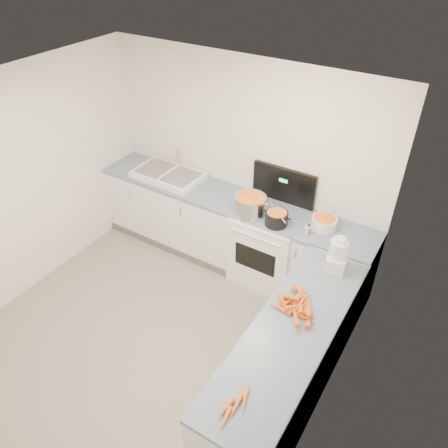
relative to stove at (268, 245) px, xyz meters
The scene contains 18 objects.
floor 1.84m from the stove, 108.07° to the right, with size 3.50×4.00×0.00m, color gray, non-canonical shape.
ceiling 2.69m from the stove, 108.07° to the right, with size 3.50×4.00×0.00m, color white, non-canonical shape.
wall_back 1.00m from the stove, 150.23° to the left, with size 3.50×2.50×0.00m, color white, non-canonical shape.
wall_right 2.21m from the stove, 54.55° to the right, with size 4.00×2.50×0.00m, color white, non-canonical shape.
counter_back 0.55m from the stove, behind, with size 3.50×0.62×0.94m.
counter_right 1.65m from the stove, 56.99° to the right, with size 0.62×2.20×0.94m.
stove is the anchor object (origin of this frame).
sink 1.54m from the stove, behind, with size 0.86×0.52×0.31m.
steel_pot 0.62m from the stove, 141.84° to the right, with size 0.34×0.34×0.25m, color silver.
black_pot 0.58m from the stove, 49.04° to the right, with size 0.24×0.24×0.17m, color black.
wooden_spoon 0.67m from the stove, 49.04° to the right, with size 0.02×0.02×0.42m, color #AD7A47.
mixing_bowl 0.80m from the stove, ahead, with size 0.26×0.26×0.12m, color white.
extract_bottle 0.74m from the stove, 17.19° to the right, with size 0.04×0.04×0.10m, color #593319.
spice_jar 0.73m from the stove, 18.01° to the right, with size 0.05×0.05×0.09m, color #E5B266.
food_processor 1.22m from the stove, 28.44° to the right, with size 0.21×0.24×0.36m.
carrot_pile 1.51m from the stove, 53.60° to the right, with size 0.43×0.46×0.09m.
peeled_carrots 2.43m from the stove, 69.00° to the right, with size 0.16×0.36×0.04m.
peelings 1.76m from the stove, behind, with size 0.21×0.23×0.01m.
Camera 1 is at (2.22, -1.97, 3.70)m, focal length 35.00 mm.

